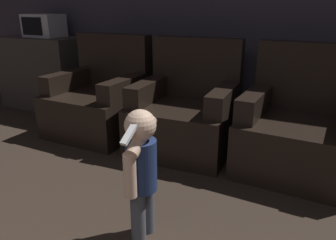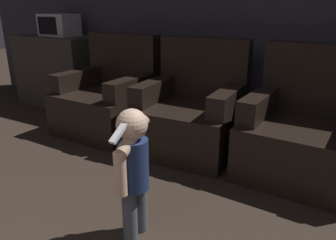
{
  "view_description": "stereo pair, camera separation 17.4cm",
  "coord_description": "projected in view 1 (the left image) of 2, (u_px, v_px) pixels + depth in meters",
  "views": [
    {
      "loc": [
        0.93,
        0.81,
        1.35
      ],
      "look_at": [
        -0.08,
        2.92,
        0.53
      ],
      "focal_mm": 35.0,
      "sensor_mm": 36.0,
      "label": 1
    },
    {
      "loc": [
        1.08,
        0.89,
        1.35
      ],
      "look_at": [
        -0.08,
        2.92,
        0.53
      ],
      "focal_mm": 35.0,
      "sensor_mm": 36.0,
      "label": 2
    }
  ],
  "objects": [
    {
      "name": "armchair_right",
      "position": [
        299.0,
        130.0,
        2.78
      ],
      "size": [
        0.96,
        0.93,
        1.05
      ],
      "rotation": [
        0.0,
        0.0,
        -0.05
      ],
      "color": "black",
      "rests_on": "ground_plane"
    },
    {
      "name": "kitchen_counter",
      "position": [
        46.0,
        72.0,
        4.5
      ],
      "size": [
        1.16,
        0.62,
        0.96
      ],
      "color": "#38332D",
      "rests_on": "ground_plane"
    },
    {
      "name": "armchair_left",
      "position": [
        100.0,
        101.0,
        3.61
      ],
      "size": [
        0.94,
        0.9,
        1.05
      ],
      "rotation": [
        0.0,
        0.0,
        -0.03
      ],
      "color": "black",
      "rests_on": "ground_plane"
    },
    {
      "name": "person_toddler",
      "position": [
        141.0,
        166.0,
        1.87
      ],
      "size": [
        0.18,
        0.32,
        0.82
      ],
      "rotation": [
        0.0,
        0.0,
        -1.65
      ],
      "color": "#474C56",
      "rests_on": "ground_plane"
    },
    {
      "name": "wall_back",
      "position": [
        237.0,
        10.0,
        3.53
      ],
      "size": [
        8.4,
        0.05,
        2.6
      ],
      "color": "#3D3842",
      "rests_on": "ground_plane"
    },
    {
      "name": "microwave",
      "position": [
        44.0,
        26.0,
        4.27
      ],
      "size": [
        0.48,
        0.35,
        0.29
      ],
      "color": "#B7B7BC",
      "rests_on": "kitchen_counter"
    },
    {
      "name": "armchair_middle",
      "position": [
        186.0,
        113.0,
        3.2
      ],
      "size": [
        0.95,
        0.92,
        1.05
      ],
      "rotation": [
        0.0,
        0.0,
        0.04
      ],
      "color": "black",
      "rests_on": "ground_plane"
    }
  ]
}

